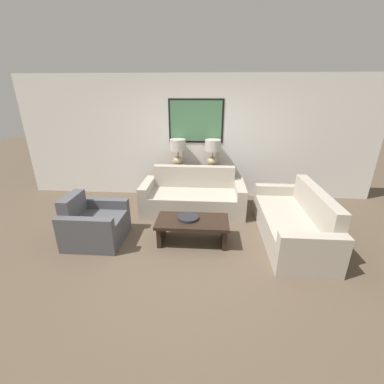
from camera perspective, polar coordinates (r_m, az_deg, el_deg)
The scene contains 10 objects.
ground_plane at distance 4.08m, azimuth -1.16°, elevation -12.89°, with size 20.00×20.00×0.00m, color brown.
back_wall at distance 5.81m, azimuth 0.90°, elevation 11.91°, with size 7.86×0.12×2.65m.
console_table at distance 5.80m, azimuth 0.70°, elevation 1.99°, with size 1.32×0.37×0.73m.
table_lamp_left at distance 5.63m, azimuth -3.14°, elevation 9.24°, with size 0.34×0.34×0.62m.
table_lamp_right at distance 5.58m, azimuth 4.63°, elevation 9.10°, with size 0.34×0.34×0.62m.
couch_by_back_wall at distance 5.22m, azimuth 0.26°, elevation -1.17°, with size 2.03×0.88×0.86m.
couch_by_side at distance 4.56m, azimuth 21.66°, elevation -6.36°, with size 0.88×2.03×0.86m.
coffee_table at distance 4.14m, azimuth 0.10°, elevation -7.54°, with size 1.15×0.58×0.40m.
decorative_bowl at distance 4.12m, azimuth -0.81°, elevation -5.73°, with size 0.33×0.33×0.04m.
armchair_near_back_wall at distance 4.49m, azimuth -20.88°, elevation -6.83°, with size 0.87×0.86×0.78m.
Camera 1 is at (0.32, -3.35, 2.31)m, focal length 24.00 mm.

